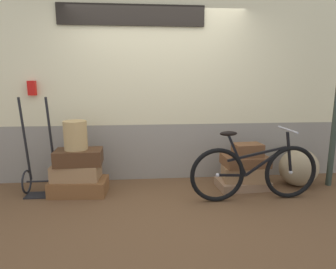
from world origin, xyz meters
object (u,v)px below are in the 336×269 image
object	(u,v)px
suitcase_6	(248,150)
suitcase_1	(77,171)
suitcase_4	(244,173)
luggage_trolley	(41,173)
suitcase_5	(245,161)
burlap_sack	(299,167)
wicker_basket	(75,135)
suitcase_3	(242,184)
bicycle	(254,172)
suitcase_2	(79,157)
suitcase_0	(79,187)

from	to	relation	value
suitcase_6	suitcase_1	bearing A→B (deg)	173.93
suitcase_4	luggage_trolley	xyz separation A→B (m)	(-2.78, 0.05, 0.07)
suitcase_5	burlap_sack	size ratio (longest dim) A/B	1.09
wicker_basket	burlap_sack	size ratio (longest dim) A/B	0.68
suitcase_6	luggage_trolley	bearing A→B (deg)	173.03
suitcase_3	suitcase_4	size ratio (longest dim) A/B	1.20
wicker_basket	bicycle	bearing A→B (deg)	-10.31
suitcase_5	burlap_sack	distance (m)	0.82
bicycle	suitcase_5	bearing A→B (deg)	86.31
suitcase_1	bicycle	bearing A→B (deg)	-7.04
burlap_sack	bicycle	bearing A→B (deg)	-152.77
suitcase_1	wicker_basket	world-z (taller)	wicker_basket
wicker_basket	burlap_sack	world-z (taller)	wicker_basket
suitcase_1	suitcase_2	world-z (taller)	suitcase_2
suitcase_4	burlap_sack	size ratio (longest dim) A/B	1.05
burlap_sack	bicycle	distance (m)	0.94
luggage_trolley	burlap_sack	world-z (taller)	luggage_trolley
suitcase_4	wicker_basket	distance (m)	2.35
suitcase_1	wicker_basket	size ratio (longest dim) A/B	1.60
suitcase_3	suitcase_4	distance (m)	0.16
suitcase_0	bicycle	world-z (taller)	bicycle
suitcase_3	burlap_sack	size ratio (longest dim) A/B	1.25
suitcase_0	luggage_trolley	bearing A→B (deg)	175.23
luggage_trolley	wicker_basket	bearing A→B (deg)	-6.09
suitcase_5	suitcase_6	distance (m)	0.16
suitcase_0	suitcase_2	xyz separation A→B (m)	(0.02, 0.01, 0.41)
suitcase_5	suitcase_6	bearing A→B (deg)	-42.12
suitcase_3	wicker_basket	xyz separation A→B (m)	(-2.27, 0.01, 0.74)
suitcase_0	wicker_basket	size ratio (longest dim) A/B	1.94
wicker_basket	luggage_trolley	distance (m)	0.72
suitcase_1	suitcase_6	bearing A→B (deg)	2.87
suitcase_0	suitcase_3	xyz separation A→B (m)	(2.26, 0.02, -0.04)
suitcase_1	luggage_trolley	world-z (taller)	luggage_trolley
suitcase_4	bicycle	xyz separation A→B (m)	(-0.02, -0.42, 0.15)
suitcase_3	bicycle	bearing A→B (deg)	-94.66
suitcase_0	bicycle	size ratio (longest dim) A/B	0.44
suitcase_6	wicker_basket	bearing A→B (deg)	174.05
suitcase_2	suitcase_4	world-z (taller)	suitcase_2
wicker_basket	suitcase_0	bearing A→B (deg)	-67.32
suitcase_3	burlap_sack	bearing A→B (deg)	-2.76
suitcase_3	wicker_basket	world-z (taller)	wicker_basket
luggage_trolley	bicycle	world-z (taller)	luggage_trolley
suitcase_1	suitcase_3	world-z (taller)	suitcase_1
suitcase_1	luggage_trolley	distance (m)	0.49
suitcase_0	wicker_basket	distance (m)	0.70
suitcase_5	suitcase_4	bearing A→B (deg)	-179.89
suitcase_5	suitcase_6	world-z (taller)	suitcase_6
suitcase_5	luggage_trolley	distance (m)	2.79
suitcase_0	suitcase_5	world-z (taller)	suitcase_5
suitcase_0	bicycle	xyz separation A→B (m)	(2.26, -0.39, 0.27)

